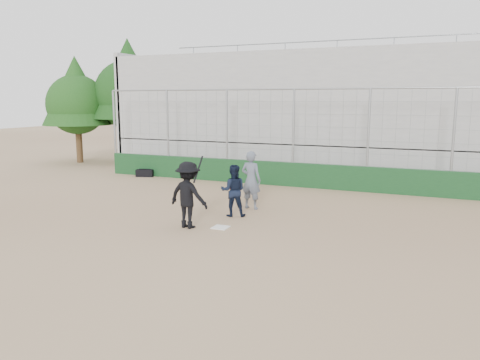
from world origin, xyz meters
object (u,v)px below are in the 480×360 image
at_px(catcher_crouched, 233,199).
at_px(equipment_bag, 145,173).
at_px(batter_at_plate, 188,195).
at_px(umpire, 251,183).

distance_m(catcher_crouched, equipment_bag, 8.71).
xyz_separation_m(batter_at_plate, catcher_crouched, (0.65, 1.66, -0.39)).
xyz_separation_m(batter_at_plate, equipment_bag, (-6.26, 6.96, -0.77)).
bearing_deg(batter_at_plate, equipment_bag, 131.95).
height_order(catcher_crouched, equipment_bag, catcher_crouched).
distance_m(batter_at_plate, umpire, 2.94).
xyz_separation_m(catcher_crouched, equipment_bag, (-6.90, 5.30, -0.38)).
height_order(batter_at_plate, umpire, batter_at_plate).
bearing_deg(equipment_bag, catcher_crouched, -37.53).
height_order(catcher_crouched, umpire, umpire).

